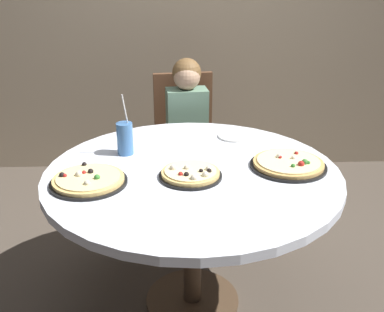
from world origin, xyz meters
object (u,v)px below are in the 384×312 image
Objects in this scene: diner_child at (189,153)px; soda_cup at (125,138)px; chair_wooden at (185,136)px; pizza_veggie at (191,174)px; pizza_pepperoni at (88,180)px; plate_small at (235,136)px; pizza_cheese at (289,164)px; dining_table at (192,187)px.

diner_child reaches higher than soda_cup.
chair_wooden is at bearing 96.06° from diner_child.
pizza_pepperoni is at bearing -173.83° from pizza_veggie.
pizza_pepperoni is (-0.46, -0.97, 0.28)m from diner_child.
pizza_pepperoni is at bearing -142.01° from plate_small.
plate_small is (-0.20, 0.41, -0.01)m from pizza_cheese.
dining_table is 0.48m from pizza_pepperoni.
dining_table is 1.25× the size of diner_child.
pizza_pepperoni is at bearing -111.15° from soda_cup.
plate_small is at bearing 62.65° from pizza_veggie.
pizza_pepperoni is at bearing -115.33° from diner_child.
soda_cup reaches higher than plate_small.
pizza_pepperoni is 1.08× the size of soda_cup.
dining_table is at bearing -90.59° from diner_child.
pizza_cheese is at bearing 2.37° from dining_table.
pizza_veggie is 0.47m from pizza_cheese.
soda_cup reaches higher than pizza_pepperoni.
plate_small is (0.25, 0.43, 0.09)m from dining_table.
pizza_veggie is 0.43m from soda_cup.
soda_cup is at bearing 137.88° from pizza_veggie.
chair_wooden is 0.70m from plate_small.
diner_child is 6.01× the size of plate_small.
chair_wooden reaches higher than plate_small.
soda_cup is at bearing -159.38° from plate_small.
dining_table is 1.43× the size of chair_wooden.
soda_cup is at bearing -110.83° from chair_wooden.
pizza_cheese is 1.15× the size of soda_cup.
pizza_cheese is (0.46, -1.02, 0.24)m from chair_wooden.
pizza_veggie is (-0.00, -1.11, 0.24)m from chair_wooden.
soda_cup reaches higher than chair_wooden.
plate_small is at bearing 20.62° from soda_cup.
dining_table is at bearing 14.90° from pizza_pepperoni.
pizza_veggie is at bearing -90.01° from chair_wooden.
diner_child is at bearing 62.62° from soda_cup.
pizza_cheese is 1.97× the size of plate_small.
chair_wooden is 5.28× the size of plate_small.
dining_table is 0.42m from soda_cup.
plate_small reaches higher than dining_table.
diner_child is 3.53× the size of soda_cup.
pizza_veggie is at bearing -168.76° from pizza_cheese.
dining_table is 0.46m from pizza_cheese.
diner_child reaches higher than pizza_cheese.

